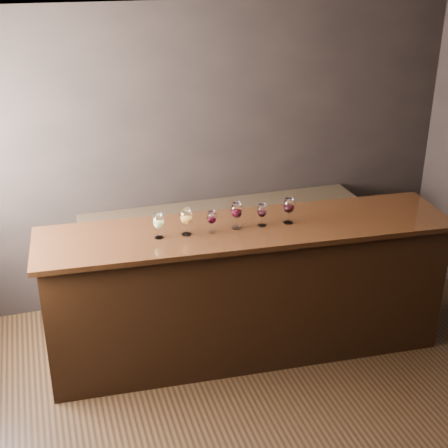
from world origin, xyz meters
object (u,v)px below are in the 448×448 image
object	(u,v)px
glass_red_a	(212,218)
glass_red_c	(262,211)
glass_white	(158,222)
back_bar_shelf	(222,251)
glass_amber	(186,217)
glass_red_b	(237,211)
bar_counter	(247,293)
glass_red_d	(289,206)

from	to	relation	value
glass_red_a	glass_red_c	xyz separation A→B (m)	(0.41, -0.00, 0.01)
glass_red_a	glass_red_c	size ratio (longest dim) A/B	0.95
glass_red_c	glass_white	bearing A→B (deg)	178.26
back_bar_shelf	glass_white	distance (m)	1.49
glass_amber	glass_red_b	distance (m)	0.41
glass_red_b	glass_red_c	size ratio (longest dim) A/B	1.16
glass_red_c	glass_red_b	bearing A→B (deg)	175.17
glass_red_c	back_bar_shelf	bearing A→B (deg)	91.87
glass_white	glass_red_b	bearing A→B (deg)	-0.71
glass_amber	glass_red_b	size ratio (longest dim) A/B	0.99
bar_counter	back_bar_shelf	size ratio (longest dim) A/B	1.21
bar_counter	glass_red_a	distance (m)	0.79
glass_white	glass_red_a	size ratio (longest dim) A/B	1.11
glass_white	glass_red_b	world-z (taller)	glass_red_b
glass_amber	glass_white	bearing A→B (deg)	177.67
bar_counter	glass_red_c	size ratio (longest dim) A/B	17.28
bar_counter	glass_red_b	xyz separation A→B (m)	(-0.09, 0.00, 0.76)
back_bar_shelf	glass_red_d	xyz separation A→B (m)	(0.26, -0.99, 0.84)
glass_red_a	glass_red_c	distance (m)	0.41
back_bar_shelf	glass_red_b	world-z (taller)	glass_red_b
back_bar_shelf	glass_red_b	xyz separation A→B (m)	(-0.17, -0.96, 0.84)
glass_amber	glass_red_b	bearing A→B (deg)	0.14
glass_red_c	glass_red_d	distance (m)	0.22
glass_white	glass_red_a	bearing A→B (deg)	-3.28
bar_counter	glass_amber	size ratio (longest dim) A/B	15.00
glass_red_a	glass_red_b	distance (m)	0.21
glass_red_c	glass_red_d	world-z (taller)	glass_red_d
glass_red_a	glass_white	bearing A→B (deg)	176.72
glass_white	glass_red_c	bearing A→B (deg)	-1.74
glass_white	glass_red_a	distance (m)	0.41
glass_red_b	glass_red_c	distance (m)	0.21
glass_red_b	glass_red_d	xyz separation A→B (m)	(0.43, -0.03, -0.00)
glass_white	glass_red_d	xyz separation A→B (m)	(1.05, -0.04, 0.01)
bar_counter	glass_amber	world-z (taller)	glass_amber
glass_red_c	glass_red_d	bearing A→B (deg)	-2.95
bar_counter	glass_white	bearing A→B (deg)	-176.88
glass_red_b	glass_red_c	bearing A→B (deg)	-4.83
glass_white	glass_red_a	xyz separation A→B (m)	(0.41, -0.02, -0.01)
back_bar_shelf	glass_red_c	xyz separation A→B (m)	(0.03, -0.98, 0.82)
glass_white	glass_red_b	size ratio (longest dim) A/B	0.91
glass_amber	glass_red_c	world-z (taller)	glass_amber
glass_red_d	glass_red_a	bearing A→B (deg)	178.83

